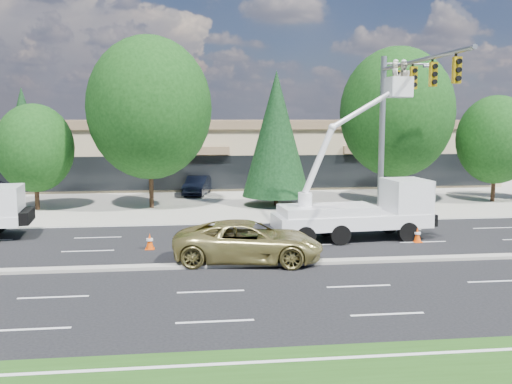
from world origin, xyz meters
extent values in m
plane|color=black|center=(0.00, 0.00, 0.00)|extent=(140.00, 140.00, 0.00)
cube|color=gray|center=(0.00, 20.00, 0.01)|extent=(140.00, 22.00, 0.01)
cube|color=gray|center=(0.00, 0.00, 0.06)|extent=(120.00, 0.55, 0.12)
cube|color=tan|center=(0.00, 30.00, 2.50)|extent=(50.00, 15.00, 5.00)
cube|color=brown|center=(0.00, 30.00, 5.15)|extent=(50.40, 15.40, 0.70)
cube|color=black|center=(0.00, 22.45, 1.50)|extent=(48.00, 0.12, 2.60)
cylinder|color=#332114|center=(-10.00, 15.00, 1.06)|extent=(0.28, 0.28, 2.13)
ellipsoid|color=black|center=(-10.00, 15.00, 3.84)|extent=(4.73, 4.73, 5.43)
cylinder|color=#332114|center=(-3.00, 15.00, 1.74)|extent=(0.28, 0.28, 3.49)
ellipsoid|color=black|center=(-3.00, 15.00, 6.30)|extent=(7.75, 7.75, 8.91)
cylinder|color=#332114|center=(5.00, 15.00, 0.40)|extent=(0.26, 0.26, 0.80)
cone|color=black|center=(5.00, 15.00, 4.65)|extent=(4.40, 4.40, 8.03)
cylinder|color=#332114|center=(13.00, 15.00, 1.67)|extent=(0.28, 0.28, 3.34)
ellipsoid|color=black|center=(13.00, 15.00, 6.04)|extent=(7.43, 7.43, 8.54)
cylinder|color=#332114|center=(20.00, 15.00, 1.17)|extent=(0.28, 0.28, 2.34)
ellipsoid|color=black|center=(20.00, 15.00, 4.22)|extent=(5.19, 5.19, 5.97)
cylinder|color=#332114|center=(-18.00, 42.00, 0.40)|extent=(0.26, 0.26, 0.80)
cone|color=black|center=(-18.00, 42.00, 4.79)|extent=(4.53, 4.53, 8.28)
cylinder|color=#332114|center=(-4.00, 42.00, 0.40)|extent=(0.26, 0.26, 0.80)
cone|color=black|center=(-4.00, 42.00, 5.19)|extent=(4.90, 4.90, 8.96)
cylinder|color=#332114|center=(10.00, 42.00, 0.40)|extent=(0.26, 0.26, 0.80)
cone|color=black|center=(10.00, 42.00, 4.37)|extent=(4.13, 4.13, 7.54)
cylinder|color=#332114|center=(22.00, 42.00, 0.40)|extent=(0.26, 0.26, 0.80)
cone|color=black|center=(22.00, 42.00, 5.68)|extent=(5.37, 5.37, 9.81)
cylinder|color=gray|center=(10.00, 9.20, 4.50)|extent=(0.32, 0.32, 9.00)
cylinder|color=gray|center=(10.00, 4.20, 8.30)|extent=(0.20, 10.00, 0.20)
cylinder|color=gray|center=(11.30, 9.20, 8.60)|extent=(2.60, 0.12, 0.12)
cube|color=gold|center=(10.00, 7.20, 7.55)|extent=(0.32, 0.22, 1.05)
cube|color=gold|center=(10.00, 5.00, 7.55)|extent=(0.32, 0.22, 1.05)
cube|color=gold|center=(10.00, 2.80, 7.55)|extent=(0.32, 0.22, 1.05)
cube|color=gold|center=(10.00, 0.60, 7.55)|extent=(0.32, 0.22, 1.05)
cube|color=black|center=(-9.04, 6.50, 1.89)|extent=(0.31, 2.05, 1.08)
cube|color=white|center=(6.90, 4.20, 0.91)|extent=(7.47, 2.85, 0.64)
cube|color=white|center=(9.62, 4.45, 1.87)|extent=(2.01, 2.30, 1.83)
cube|color=black|center=(10.31, 4.51, 2.01)|extent=(0.24, 1.82, 1.10)
cube|color=white|center=(5.72, 4.09, 1.41)|extent=(4.55, 2.49, 0.46)
cylinder|color=white|center=(4.63, 3.99, 1.92)|extent=(0.64, 0.64, 0.73)
cube|color=white|center=(9.08, 4.40, 7.09)|extent=(1.07, 0.91, 0.99)
imported|color=beige|center=(8.88, 4.38, 7.45)|extent=(0.43, 0.61, 1.57)
imported|color=beige|center=(9.28, 4.42, 7.45)|extent=(0.66, 0.82, 1.57)
ellipsoid|color=white|center=(8.88, 4.38, 8.26)|extent=(0.24, 0.24, 0.16)
ellipsoid|color=white|center=(9.28, 4.42, 8.26)|extent=(0.24, 0.24, 0.16)
cube|color=#DF4507|center=(-2.38, 3.29, 0.01)|extent=(0.40, 0.40, 0.03)
cone|color=#DF4507|center=(-2.38, 3.29, 0.35)|extent=(0.36, 0.36, 0.70)
cylinder|color=white|center=(-2.38, 3.29, 0.42)|extent=(0.29, 0.29, 0.10)
cube|color=#DF4507|center=(0.07, 3.40, 0.01)|extent=(0.40, 0.40, 0.03)
cone|color=#DF4507|center=(0.07, 3.40, 0.35)|extent=(0.36, 0.36, 0.70)
cylinder|color=white|center=(0.07, 3.40, 0.42)|extent=(0.29, 0.29, 0.10)
cube|color=#DF4507|center=(6.18, 3.84, 0.01)|extent=(0.40, 0.40, 0.03)
cone|color=#DF4507|center=(6.18, 3.84, 0.35)|extent=(0.36, 0.36, 0.70)
cylinder|color=white|center=(6.18, 3.84, 0.42)|extent=(0.29, 0.29, 0.10)
cube|color=#DF4507|center=(9.75, 3.26, 0.01)|extent=(0.40, 0.40, 0.03)
cone|color=#DF4507|center=(9.75, 3.26, 0.35)|extent=(0.36, 0.36, 0.70)
cylinder|color=white|center=(9.75, 3.26, 0.42)|extent=(0.29, 0.29, 0.10)
imported|color=#9C8F4B|center=(1.66, 0.60, 0.81)|extent=(6.21, 3.58, 1.63)
imported|color=black|center=(0.00, 20.81, 0.71)|extent=(2.36, 4.51, 1.41)
camera|label=1|loc=(-0.69, -21.36, 5.65)|focal=40.00mm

